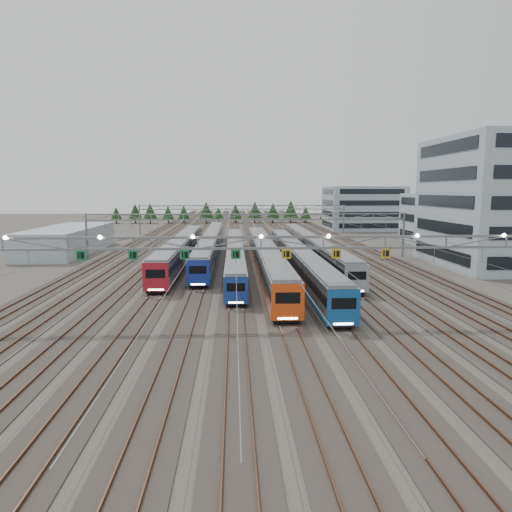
{
  "coord_description": "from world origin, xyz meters",
  "views": [
    {
      "loc": [
        -2.38,
        -40.11,
        11.91
      ],
      "look_at": [
        0.43,
        18.13,
        3.5
      ],
      "focal_mm": 32.0,
      "sensor_mm": 36.0,
      "label": 1
    }
  ],
  "objects_px": {
    "gantry_far": "(243,211)",
    "west_shed": "(68,240)",
    "train_a": "(182,248)",
    "train_f": "(311,246)",
    "gantry_near": "(261,245)",
    "gantry_mid": "(248,222)",
    "train_b": "(211,243)",
    "train_c": "(235,253)",
    "train_d": "(265,256)",
    "depot_bldg_south": "(499,202)",
    "depot_bldg_mid": "(443,219)",
    "train_e": "(297,259)",
    "depot_bldg_north": "(363,208)"
  },
  "relations": [
    {
      "from": "depot_bldg_mid",
      "to": "depot_bldg_north",
      "type": "bearing_deg",
      "value": 100.37
    },
    {
      "from": "train_f",
      "to": "train_c",
      "type": "bearing_deg",
      "value": -151.31
    },
    {
      "from": "gantry_mid",
      "to": "train_f",
      "type": "bearing_deg",
      "value": -1.9
    },
    {
      "from": "depot_bldg_mid",
      "to": "train_e",
      "type": "bearing_deg",
      "value": -136.95
    },
    {
      "from": "train_a",
      "to": "train_c",
      "type": "xyz_separation_m",
      "value": [
        9.0,
        -4.64,
        -0.28
      ]
    },
    {
      "from": "train_c",
      "to": "west_shed",
      "type": "height_order",
      "value": "west_shed"
    },
    {
      "from": "train_e",
      "to": "depot_bldg_south",
      "type": "relative_size",
      "value": 2.56
    },
    {
      "from": "train_a",
      "to": "gantry_near",
      "type": "relative_size",
      "value": 0.93
    },
    {
      "from": "train_a",
      "to": "depot_bldg_mid",
      "type": "distance_m",
      "value": 60.13
    },
    {
      "from": "train_a",
      "to": "train_b",
      "type": "bearing_deg",
      "value": 61.67
    },
    {
      "from": "gantry_near",
      "to": "depot_bldg_mid",
      "type": "bearing_deg",
      "value": 53.5
    },
    {
      "from": "gantry_mid",
      "to": "depot_bldg_north",
      "type": "bearing_deg",
      "value": 57.6
    },
    {
      "from": "train_c",
      "to": "gantry_mid",
      "type": "bearing_deg",
      "value": 73.84
    },
    {
      "from": "gantry_near",
      "to": "west_shed",
      "type": "xyz_separation_m",
      "value": [
        -34.54,
        49.62,
        -4.67
      ]
    },
    {
      "from": "depot_bldg_mid",
      "to": "depot_bldg_north",
      "type": "relative_size",
      "value": 0.73
    },
    {
      "from": "train_c",
      "to": "train_d",
      "type": "relative_size",
      "value": 0.94
    },
    {
      "from": "train_b",
      "to": "train_f",
      "type": "relative_size",
      "value": 1.03
    },
    {
      "from": "train_f",
      "to": "depot_bldg_north",
      "type": "relative_size",
      "value": 2.78
    },
    {
      "from": "train_e",
      "to": "train_f",
      "type": "relative_size",
      "value": 0.92
    },
    {
      "from": "gantry_near",
      "to": "gantry_mid",
      "type": "bearing_deg",
      "value": 89.93
    },
    {
      "from": "train_a",
      "to": "depot_bldg_south",
      "type": "xyz_separation_m",
      "value": [
        50.34,
        -7.3,
        7.88
      ]
    },
    {
      "from": "train_b",
      "to": "train_e",
      "type": "xyz_separation_m",
      "value": [
        13.5,
        -20.52,
        0.02
      ]
    },
    {
      "from": "train_a",
      "to": "train_d",
      "type": "height_order",
      "value": "train_d"
    },
    {
      "from": "train_c",
      "to": "gantry_far",
      "type": "distance_m",
      "value": 53.0
    },
    {
      "from": "train_b",
      "to": "gantry_near",
      "type": "height_order",
      "value": "gantry_near"
    },
    {
      "from": "train_d",
      "to": "train_f",
      "type": "relative_size",
      "value": 0.96
    },
    {
      "from": "train_b",
      "to": "gantry_far",
      "type": "height_order",
      "value": "gantry_far"
    },
    {
      "from": "train_c",
      "to": "gantry_near",
      "type": "relative_size",
      "value": 0.98
    },
    {
      "from": "gantry_far",
      "to": "west_shed",
      "type": "height_order",
      "value": "gantry_far"
    },
    {
      "from": "depot_bldg_north",
      "to": "train_d",
      "type": "bearing_deg",
      "value": -116.2
    },
    {
      "from": "gantry_mid",
      "to": "depot_bldg_mid",
      "type": "bearing_deg",
      "value": 24.05
    },
    {
      "from": "gantry_far",
      "to": "train_b",
      "type": "bearing_deg",
      "value": -99.63
    },
    {
      "from": "gantry_far",
      "to": "west_shed",
      "type": "distance_m",
      "value": 49.72
    },
    {
      "from": "train_a",
      "to": "train_f",
      "type": "xyz_separation_m",
      "value": [
        22.5,
        2.75,
        -0.09
      ]
    },
    {
      "from": "train_b",
      "to": "train_c",
      "type": "relative_size",
      "value": 1.15
    },
    {
      "from": "train_d",
      "to": "west_shed",
      "type": "distance_m",
      "value": 42.86
    },
    {
      "from": "train_f",
      "to": "depot_bldg_south",
      "type": "relative_size",
      "value": 2.78
    },
    {
      "from": "train_e",
      "to": "depot_bldg_mid",
      "type": "distance_m",
      "value": 51.45
    },
    {
      "from": "depot_bldg_north",
      "to": "west_shed",
      "type": "relative_size",
      "value": 0.73
    },
    {
      "from": "train_d",
      "to": "gantry_near",
      "type": "xyz_separation_m",
      "value": [
        -2.3,
        -27.73,
        4.9
      ]
    },
    {
      "from": "train_e",
      "to": "depot_bldg_mid",
      "type": "height_order",
      "value": "depot_bldg_mid"
    },
    {
      "from": "gantry_near",
      "to": "train_e",
      "type": "bearing_deg",
      "value": 74.69
    },
    {
      "from": "depot_bldg_south",
      "to": "west_shed",
      "type": "distance_m",
      "value": 76.71
    },
    {
      "from": "train_b",
      "to": "gantry_mid",
      "type": "height_order",
      "value": "gantry_mid"
    },
    {
      "from": "train_c",
      "to": "depot_bldg_south",
      "type": "relative_size",
      "value": 2.51
    },
    {
      "from": "train_e",
      "to": "depot_bldg_north",
      "type": "xyz_separation_m",
      "value": [
        30.41,
        73.83,
        4.42
      ]
    },
    {
      "from": "gantry_mid",
      "to": "depot_bldg_north",
      "type": "height_order",
      "value": "depot_bldg_north"
    },
    {
      "from": "train_a",
      "to": "depot_bldg_mid",
      "type": "height_order",
      "value": "depot_bldg_mid"
    },
    {
      "from": "train_a",
      "to": "depot_bldg_north",
      "type": "height_order",
      "value": "depot_bldg_north"
    },
    {
      "from": "train_c",
      "to": "gantry_far",
      "type": "bearing_deg",
      "value": 87.56
    }
  ]
}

